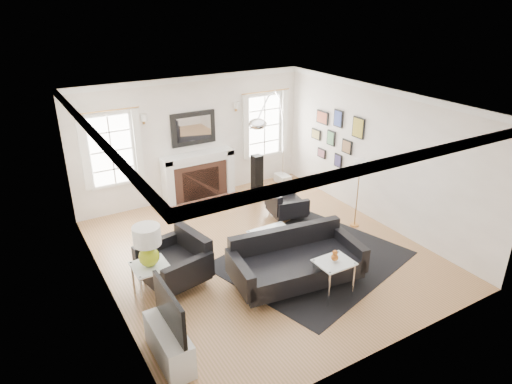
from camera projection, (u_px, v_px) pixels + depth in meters
floor at (262, 252)px, 8.52m from camera, size 6.00×6.00×0.00m
back_wall at (193, 139)px, 10.32m from camera, size 5.50×0.04×2.80m
front_wall at (389, 264)px, 5.59m from camera, size 5.50×0.04×2.80m
left_wall at (102, 219)px, 6.67m from camera, size 0.04×6.00×2.80m
right_wall at (378, 156)px, 9.24m from camera, size 0.04×6.00×2.80m
ceiling at (263, 103)px, 7.39m from camera, size 5.50×6.00×0.02m
crown_molding at (263, 107)px, 7.41m from camera, size 5.50×6.00×0.12m
fireplace at (199, 177)px, 10.50m from camera, size 1.70×0.69×1.11m
mantel_mirror at (193, 129)px, 10.18m from camera, size 1.05×0.07×0.75m
window_left at (111, 150)px, 9.39m from camera, size 1.24×0.15×1.62m
window_right at (264, 126)px, 11.11m from camera, size 1.24×0.15×1.62m
gallery_wall at (336, 134)px, 10.19m from camera, size 0.04×1.73×1.29m
tv_unit at (169, 339)px, 5.91m from camera, size 0.35×1.00×1.09m
area_rug at (312, 259)px, 8.27m from camera, size 3.64×3.29×0.01m
sofa at (295, 262)px, 7.50m from camera, size 2.25×1.26×0.70m
armchair_left at (177, 263)px, 7.46m from camera, size 1.10×1.19×0.70m
armchair_right at (284, 205)px, 9.69m from camera, size 0.84×0.90×0.54m
coffee_table at (275, 236)px, 8.41m from camera, size 0.79×0.79×0.35m
side_table_left at (151, 271)px, 7.06m from camera, size 0.54×0.54×0.59m
nesting_table at (334, 268)px, 7.11m from camera, size 0.57×0.48×0.63m
gourd_lamp at (148, 243)px, 6.86m from camera, size 0.42×0.42×0.68m
orange_vase at (335, 256)px, 7.02m from camera, size 0.12×0.12×0.18m
arc_floor_lamp at (272, 141)px, 10.17m from camera, size 1.82×1.69×2.58m
stick_floor_lamp at (360, 170)px, 8.97m from camera, size 0.29×0.29×1.43m
speaker_tower at (257, 178)px, 10.47m from camera, size 0.22×0.22×1.08m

